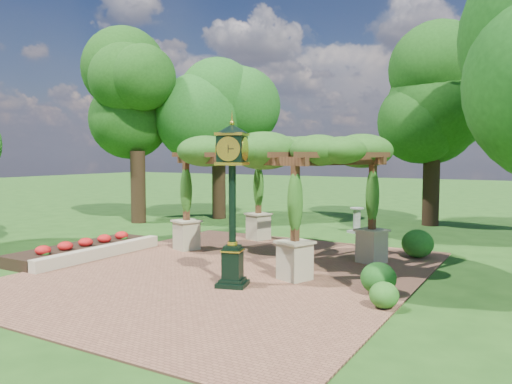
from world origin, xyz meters
The scene contains 13 objects.
ground centered at (0.00, 0.00, 0.00)m, with size 120.00×120.00×0.00m, color #1E4714.
brick_plaza centered at (0.00, 1.00, 0.02)m, with size 10.00×12.00×0.04m, color brown.
border_wall centered at (-4.60, 0.50, 0.20)m, with size 0.35×5.00×0.40m, color #C6B793.
flower_bed centered at (-5.50, 0.50, 0.18)m, with size 1.50×5.00×0.36m, color red.
pedestal_clock centered at (0.93, -0.27, 2.48)m, with size 1.01×1.01×4.14m.
pergola centered at (0.02, 3.58, 3.25)m, with size 7.26×5.85×3.96m.
sundial centered at (0.74, 9.78, 0.48)m, with size 0.74×0.74×1.08m.
shrub_front centered at (4.74, -0.15, 0.33)m, with size 0.64×0.64×0.57m, color #275E1B.
shrub_mid centered at (4.32, 0.86, 0.42)m, with size 0.84×0.84×0.76m, color #184C15.
shrub_back centered at (4.17, 5.65, 0.49)m, with size 1.01×1.01×0.91m, color #215D1B.
tree_west_near centered at (-9.57, 7.46, 6.19)m, with size 3.89×3.89×9.05m.
tree_west_far centered at (-7.11, 10.84, 5.75)m, with size 4.58×4.58×8.37m.
tree_north centered at (3.00, 13.72, 6.07)m, with size 4.26×4.26×8.88m.
Camera 1 is at (7.66, -10.64, 3.35)m, focal length 35.00 mm.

